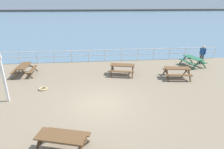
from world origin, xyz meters
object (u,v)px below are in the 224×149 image
Objects in this scene: picnic_table_near_left at (62,140)px; picnic_table_far_right at (24,68)px; picnic_table_far_left at (193,60)px; picnic_table_near_right at (177,70)px; picnic_table_mid_centre at (122,67)px; visitor at (202,53)px.

picnic_table_near_left and picnic_table_far_right have the same top height.
picnic_table_far_left is (9.69, 9.12, 0.00)m from picnic_table_near_left.
picnic_table_near_right is 0.94× the size of picnic_table_mid_centre.
picnic_table_mid_centre is at bearing 87.74° from picnic_table_far_left.
picnic_table_far_left is 1.27× the size of visitor.
picnic_table_far_right is at bearing 178.69° from picnic_table_near_right.
picnic_table_near_right is at bearing 120.50° from picnic_table_far_left.
visitor is at bearing 27.68° from picnic_table_mid_centre.
picnic_table_near_left and picnic_table_near_right have the same top height.
picnic_table_near_left and picnic_table_far_left have the same top height.
visitor is (10.78, 9.66, 0.36)m from picnic_table_near_left.
picnic_table_mid_centre is 7.40m from picnic_table_far_right.
picnic_table_near_right and picnic_table_far_left have the same top height.
picnic_table_near_left is at bearing -100.31° from picnic_table_mid_centre.
picnic_table_near_right is 3.99m from picnic_table_mid_centre.
visitor reaches higher than picnic_table_near_right.
picnic_table_far_right is (-13.67, -0.77, 0.00)m from picnic_table_far_left.
picnic_table_near_left is 9.86m from picnic_table_near_right.
visitor is at bearing -86.97° from picnic_table_far_right.
visitor is at bearing -77.95° from picnic_table_far_left.
picnic_table_far_right is 14.83m from visitor.
picnic_table_mid_centre is at bearing 157.00° from visitor.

